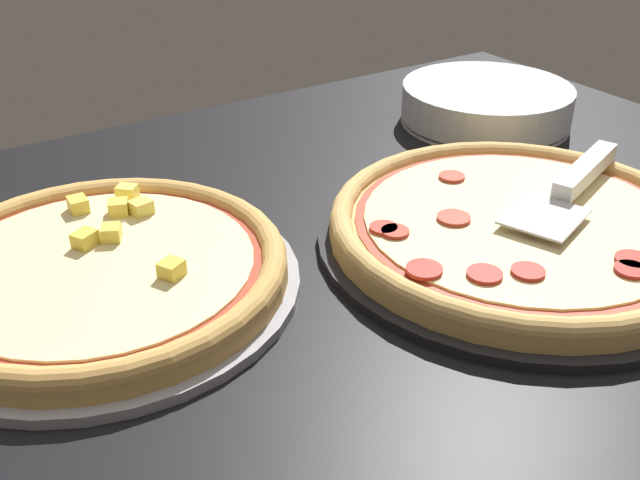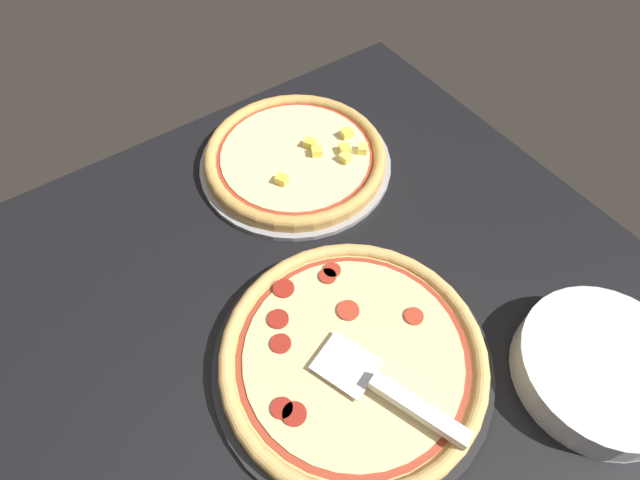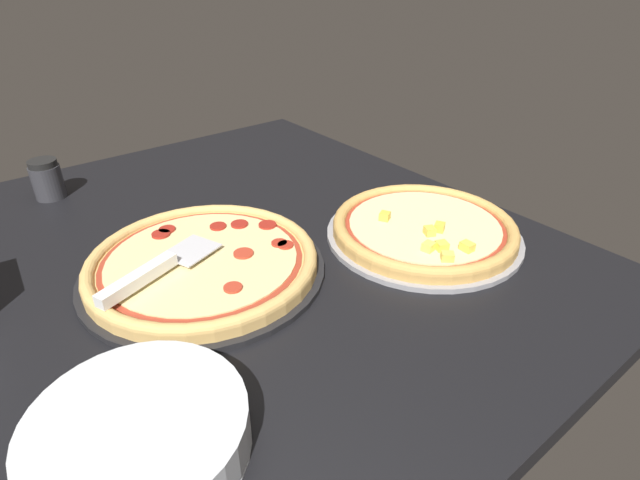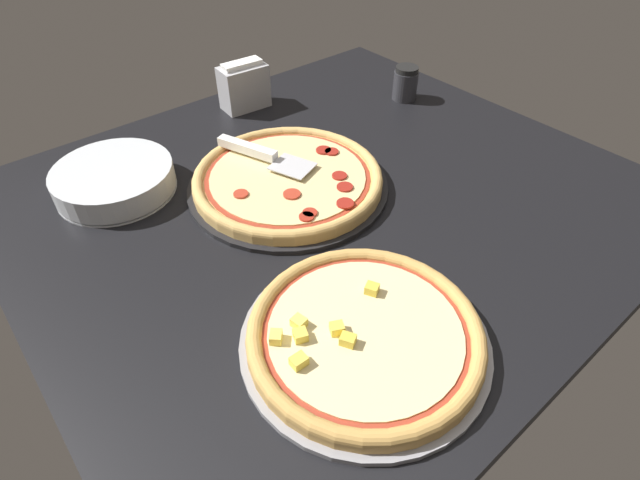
# 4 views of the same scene
# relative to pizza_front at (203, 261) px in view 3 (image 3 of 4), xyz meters

# --- Properties ---
(ground_plane) EXTENTS (1.23, 1.11, 0.04)m
(ground_plane) POSITION_rel_pizza_front_xyz_m (-0.05, 0.07, -0.04)
(ground_plane) COLOR black
(pizza_pan_front) EXTENTS (0.42, 0.42, 0.01)m
(pizza_pan_front) POSITION_rel_pizza_front_xyz_m (0.00, -0.00, -0.02)
(pizza_pan_front) COLOR black
(pizza_pan_front) RESTS_ON ground_plane
(pizza_front) EXTENTS (0.40, 0.40, 0.03)m
(pizza_front) POSITION_rel_pizza_front_xyz_m (0.00, 0.00, 0.00)
(pizza_front) COLOR #DBAD60
(pizza_front) RESTS_ON pizza_pan_front
(pizza_pan_back) EXTENTS (0.38, 0.38, 0.01)m
(pizza_pan_back) POSITION_rel_pizza_front_xyz_m (0.16, 0.40, -0.02)
(pizza_pan_back) COLOR #939399
(pizza_pan_back) RESTS_ON ground_plane
(pizza_back) EXTENTS (0.36, 0.36, 0.04)m
(pizza_back) POSITION_rel_pizza_front_xyz_m (0.16, 0.40, -0.00)
(pizza_back) COLOR tan
(pizza_back) RESTS_ON pizza_pan_back
(serving_spatula) EXTENTS (0.12, 0.23, 0.02)m
(serving_spatula) POSITION_rel_pizza_front_xyz_m (0.01, -0.10, 0.02)
(serving_spatula) COLOR silver
(serving_spatula) RESTS_ON pizza_front
(plate_stack) EXTENTS (0.25, 0.25, 0.06)m
(plate_stack) POSITION_rel_pizza_front_xyz_m (0.28, -0.22, 0.00)
(plate_stack) COLOR silver
(plate_stack) RESTS_ON ground_plane
(parmesan_shaker) EXTENTS (0.07, 0.07, 0.09)m
(parmesan_shaker) POSITION_rel_pizza_front_xyz_m (-0.50, -0.13, 0.02)
(parmesan_shaker) COLOR #333338
(parmesan_shaker) RESTS_ON ground_plane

